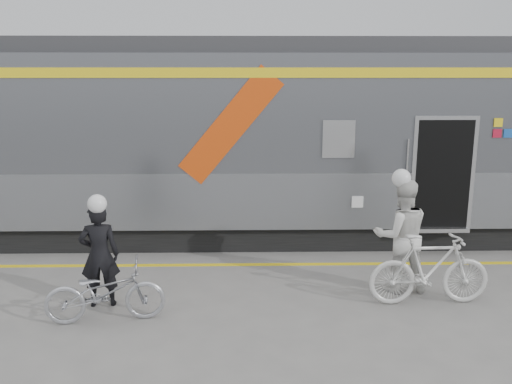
{
  "coord_description": "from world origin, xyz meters",
  "views": [
    {
      "loc": [
        -0.19,
        -7.25,
        3.53
      ],
      "look_at": [
        -0.02,
        1.6,
        1.5
      ],
      "focal_mm": 38.0,
      "sensor_mm": 36.0,
      "label": 1
    }
  ],
  "objects_px": {
    "man": "(99,255)",
    "bicycle_right": "(429,269)",
    "bicycle_left": "(105,292)",
    "woman": "(401,236)"
  },
  "relations": [
    {
      "from": "man",
      "to": "bicycle_right",
      "type": "relative_size",
      "value": 0.86
    },
    {
      "from": "bicycle_left",
      "to": "bicycle_right",
      "type": "distance_m",
      "value": 4.8
    },
    {
      "from": "man",
      "to": "woman",
      "type": "bearing_deg",
      "value": 177.27
    },
    {
      "from": "bicycle_left",
      "to": "bicycle_right",
      "type": "relative_size",
      "value": 0.9
    },
    {
      "from": "bicycle_left",
      "to": "man",
      "type": "bearing_deg",
      "value": 11.22
    },
    {
      "from": "man",
      "to": "bicycle_right",
      "type": "bearing_deg",
      "value": 170.59
    },
    {
      "from": "bicycle_left",
      "to": "woman",
      "type": "xyz_separation_m",
      "value": [
        4.47,
        1.04,
        0.48
      ]
    },
    {
      "from": "man",
      "to": "woman",
      "type": "distance_m",
      "value": 4.7
    },
    {
      "from": "woman",
      "to": "bicycle_right",
      "type": "height_order",
      "value": "woman"
    },
    {
      "from": "man",
      "to": "bicycle_left",
      "type": "bearing_deg",
      "value": 101.22
    }
  ]
}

